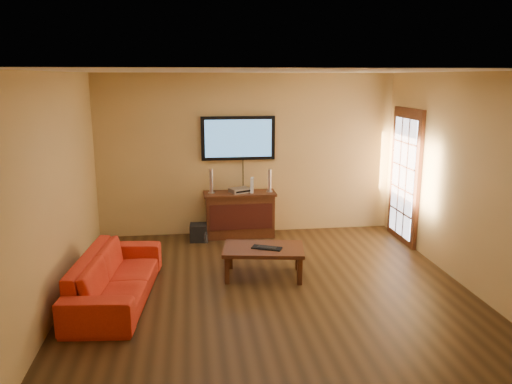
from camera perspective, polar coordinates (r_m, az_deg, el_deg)
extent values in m
plane|color=black|center=(6.42, 1.67, -11.21)|extent=(5.00, 5.00, 0.00)
plane|color=tan|center=(8.43, -1.00, 4.28)|extent=(5.00, 0.00, 5.00)
plane|color=tan|center=(6.12, -22.02, -0.09)|extent=(0.00, 5.00, 5.00)
plane|color=tan|center=(6.85, 22.86, 1.18)|extent=(0.00, 5.00, 5.00)
plane|color=white|center=(5.85, 1.85, 13.64)|extent=(5.00, 5.00, 0.00)
cube|color=#3E1C0E|center=(8.37, 16.65, 1.58)|extent=(0.06, 1.02, 2.22)
cube|color=white|center=(8.36, 16.42, 1.57)|extent=(0.01, 0.79, 1.89)
cube|color=#3E1C0E|center=(8.40, -1.86, -2.69)|extent=(1.13, 0.42, 0.71)
cube|color=black|center=(8.19, -1.71, -2.86)|extent=(1.04, 0.02, 0.43)
cube|color=#3E1C0E|center=(8.31, -1.88, -0.19)|extent=(1.19, 0.46, 0.04)
cube|color=black|center=(8.33, -2.06, 6.17)|extent=(1.23, 0.07, 0.73)
cube|color=#457DB4|center=(8.29, -2.03, 6.14)|extent=(1.11, 0.01, 0.62)
cube|color=#3E1C0E|center=(6.71, 0.87, -6.55)|extent=(1.16, 0.81, 0.05)
cube|color=#3E1C0E|center=(6.57, -3.35, -8.94)|extent=(0.06, 0.06, 0.36)
cube|color=#3E1C0E|center=(6.55, 5.00, -9.04)|extent=(0.06, 0.06, 0.36)
cube|color=#3E1C0E|center=(7.05, -2.96, -7.36)|extent=(0.06, 0.06, 0.36)
cube|color=#3E1C0E|center=(7.04, 4.79, -7.44)|extent=(0.06, 0.06, 0.36)
imported|color=red|center=(6.27, -15.78, -8.48)|extent=(0.78, 2.05, 0.78)
cylinder|color=silver|center=(8.28, -5.12, -0.08)|extent=(0.11, 0.11, 0.02)
cylinder|color=silver|center=(8.24, -5.15, 1.29)|extent=(0.06, 0.06, 0.39)
cylinder|color=silver|center=(8.36, 1.56, 0.09)|extent=(0.10, 0.10, 0.02)
cylinder|color=silver|center=(8.32, 1.57, 1.37)|extent=(0.06, 0.06, 0.36)
cube|color=silver|center=(8.30, -1.84, 0.21)|extent=(0.39, 0.35, 0.07)
cube|color=white|center=(8.29, -0.45, 0.79)|extent=(0.08, 0.18, 0.24)
cube|color=black|center=(8.27, -6.58, -4.62)|extent=(0.29, 0.29, 0.28)
cylinder|color=white|center=(8.16, -5.77, -5.27)|extent=(0.06, 0.06, 0.16)
sphere|color=white|center=(8.13, -5.78, -4.70)|extent=(0.03, 0.03, 0.03)
cube|color=black|center=(6.66, 1.24, -6.40)|extent=(0.42, 0.30, 0.02)
cube|color=black|center=(6.66, 1.24, -6.31)|extent=(0.28, 0.20, 0.01)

